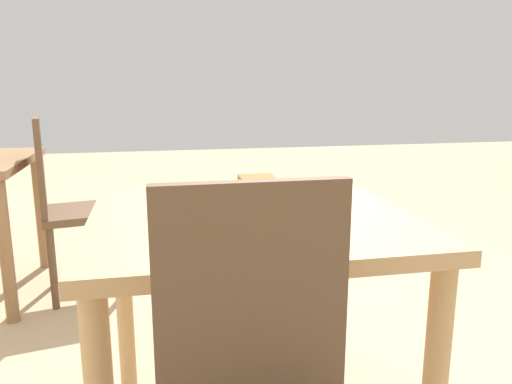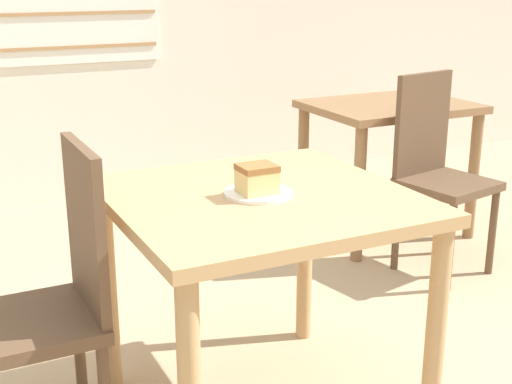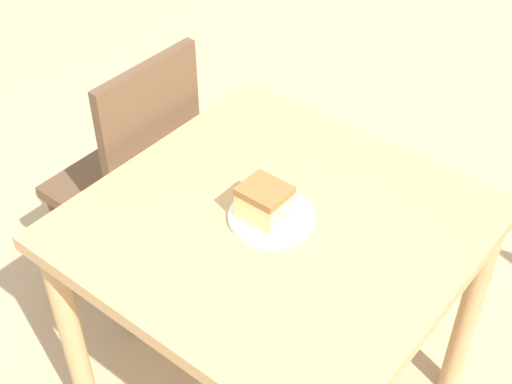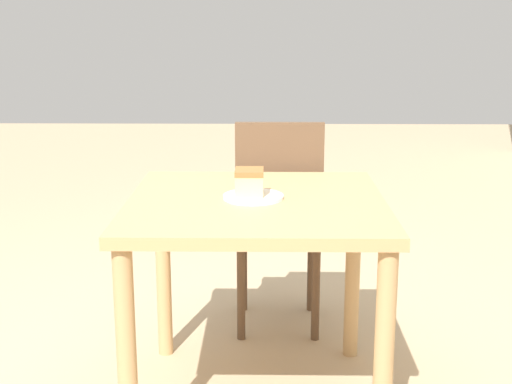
{
  "view_description": "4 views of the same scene",
  "coord_description": "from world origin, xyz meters",
  "px_view_note": "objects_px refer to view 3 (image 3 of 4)",
  "views": [
    {
      "loc": [
        -1.35,
        0.64,
        1.13
      ],
      "look_at": [
        0.01,
        0.36,
        0.82
      ],
      "focal_mm": 35.0,
      "sensor_mm": 36.0,
      "label": 1
    },
    {
      "loc": [
        -0.93,
        -1.46,
        1.41
      ],
      "look_at": [
        -0.02,
        0.36,
        0.78
      ],
      "focal_mm": 50.0,
      "sensor_mm": 36.0,
      "label": 2
    },
    {
      "loc": [
        0.74,
        -0.62,
        1.92
      ],
      "look_at": [
        -0.04,
        0.35,
        0.86
      ],
      "focal_mm": 50.0,
      "sensor_mm": 36.0,
      "label": 3
    },
    {
      "loc": [
        2.35,
        0.42,
        1.37
      ],
      "look_at": [
        0.02,
        0.38,
        0.8
      ],
      "focal_mm": 50.0,
      "sensor_mm": 36.0,
      "label": 4
    }
  ],
  "objects_px": {
    "chair_near_window": "(135,179)",
    "cake_slice": "(265,202)",
    "dining_table_near": "(277,253)",
    "plate": "(271,217)"
  },
  "relations": [
    {
      "from": "cake_slice",
      "to": "plate",
      "type": "bearing_deg",
      "value": 53.37
    },
    {
      "from": "plate",
      "to": "cake_slice",
      "type": "bearing_deg",
      "value": -126.63
    },
    {
      "from": "dining_table_near",
      "to": "cake_slice",
      "type": "distance_m",
      "value": 0.18
    },
    {
      "from": "plate",
      "to": "cake_slice",
      "type": "relative_size",
      "value": 1.9
    },
    {
      "from": "dining_table_near",
      "to": "plate",
      "type": "distance_m",
      "value": 0.12
    },
    {
      "from": "chair_near_window",
      "to": "cake_slice",
      "type": "distance_m",
      "value": 0.68
    },
    {
      "from": "cake_slice",
      "to": "dining_table_near",
      "type": "bearing_deg",
      "value": 45.86
    },
    {
      "from": "chair_near_window",
      "to": "plate",
      "type": "height_order",
      "value": "chair_near_window"
    },
    {
      "from": "chair_near_window",
      "to": "cake_slice",
      "type": "relative_size",
      "value": 8.76
    },
    {
      "from": "dining_table_near",
      "to": "chair_near_window",
      "type": "bearing_deg",
      "value": 171.93
    }
  ]
}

